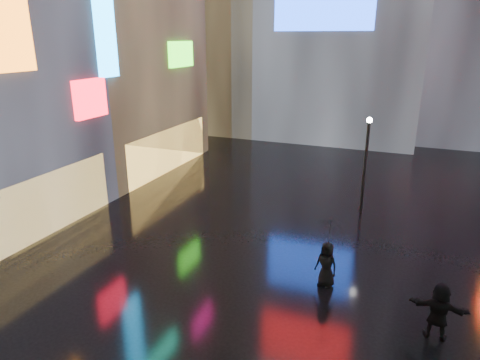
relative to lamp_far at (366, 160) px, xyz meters
The scene contains 6 objects.
ground 5.03m from the lamp_far, 128.70° to the right, with size 140.00×140.00×0.00m, color black.
building_left_far 20.39m from the lamp_far, behind, with size 10.28×12.00×22.00m.
lamp_far is the anchor object (origin of this frame).
pedestrian_4 8.18m from the lamp_far, 92.51° to the right, with size 0.87×0.57×1.78m, color black.
pedestrian_5 10.39m from the lamp_far, 70.04° to the right, with size 1.78×0.57×1.92m, color black.
umbrella_2 7.95m from the lamp_far, 92.51° to the right, with size 1.01×1.02×0.92m, color black.
Camera 1 is at (4.55, 0.79, 9.06)m, focal length 32.00 mm.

